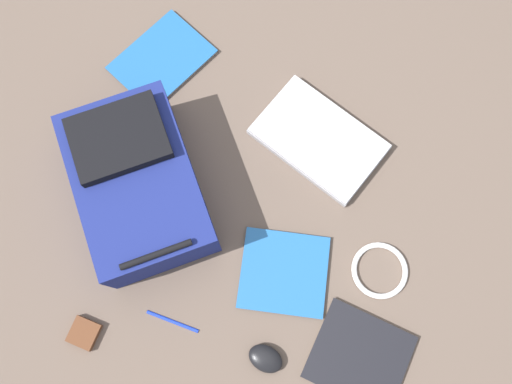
% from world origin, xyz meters
% --- Properties ---
extents(ground_plane, '(3.43, 3.43, 0.00)m').
position_xyz_m(ground_plane, '(0.00, 0.00, 0.00)').
color(ground_plane, brown).
extents(backpack, '(0.54, 0.49, 0.20)m').
position_xyz_m(backpack, '(0.06, -0.27, 0.09)').
color(backpack, navy).
rests_on(backpack, ground_plane).
extents(laptop, '(0.36, 0.41, 0.03)m').
position_xyz_m(laptop, '(-0.19, 0.18, 0.02)').
color(laptop, '#929296').
rests_on(laptop, ground_plane).
extents(book_comic, '(0.24, 0.25, 0.01)m').
position_xyz_m(book_comic, '(0.20, 0.15, 0.01)').
color(book_comic, silver).
rests_on(book_comic, ground_plane).
extents(book_red, '(0.34, 0.32, 0.01)m').
position_xyz_m(book_red, '(-0.34, -0.32, 0.01)').
color(book_red, silver).
rests_on(book_red, ground_plane).
extents(book_blue, '(0.27, 0.28, 0.01)m').
position_xyz_m(book_blue, '(0.38, 0.39, 0.01)').
color(book_blue, silver).
rests_on(book_blue, ground_plane).
extents(computer_mouse, '(0.09, 0.11, 0.03)m').
position_xyz_m(computer_mouse, '(0.43, 0.15, 0.02)').
color(computer_mouse, black).
rests_on(computer_mouse, ground_plane).
extents(cable_coil, '(0.15, 0.15, 0.01)m').
position_xyz_m(cable_coil, '(0.14, 0.41, 0.01)').
color(cable_coil, silver).
rests_on(cable_coil, ground_plane).
extents(pen_black, '(0.03, 0.15, 0.01)m').
position_xyz_m(pen_black, '(0.39, -0.11, 0.00)').
color(pen_black, '#1933B2').
rests_on(pen_black, ground_plane).
extents(earbud_pouch, '(0.08, 0.08, 0.02)m').
position_xyz_m(earbud_pouch, '(0.46, -0.33, 0.01)').
color(earbud_pouch, '#59331E').
rests_on(earbud_pouch, ground_plane).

